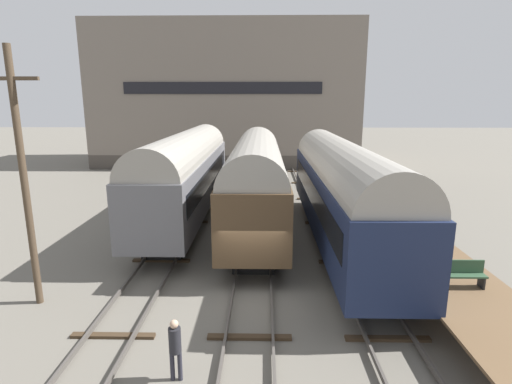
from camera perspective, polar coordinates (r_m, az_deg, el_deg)
ground_plane at (r=15.70m, az=-0.54°, el=-14.24°), size 200.00×200.00×0.00m
track_left at (r=16.31m, az=-16.01°, el=-13.13°), size 2.60×60.00×0.26m
track_middle at (r=15.64m, az=-0.55°, el=-13.77°), size 2.60×60.00×0.26m
track_right at (r=16.09m, az=15.15°, el=-13.44°), size 2.60×60.00×0.26m
train_car_brown at (r=22.56m, az=0.02°, el=2.24°), size 3.05×16.45×5.29m
train_car_navy at (r=20.08m, az=12.04°, el=0.67°), size 2.94×17.53×5.28m
train_car_grey at (r=24.54m, az=-9.86°, el=3.04°), size 3.00×17.39×5.37m
station_platform at (r=15.42m, az=27.50°, el=-12.28°), size 3.15×15.58×1.05m
bench at (r=15.28m, az=27.51°, el=-10.21°), size 1.40×0.40×0.91m
person_worker at (r=11.17m, az=-11.49°, el=-20.55°), size 0.32×0.32×1.73m
utility_pole at (r=15.63m, az=-30.24°, el=1.81°), size 1.80×0.24×8.93m
warehouse_building at (r=48.74m, az=-4.01°, el=13.45°), size 29.08×13.06×15.44m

